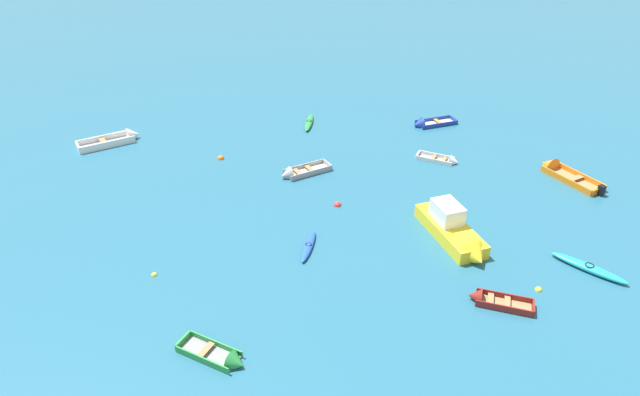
# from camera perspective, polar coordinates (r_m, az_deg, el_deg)

# --- Properties ---
(kayak_green_foreground_center) EXTENTS (0.57, 3.33, 0.32)m
(kayak_green_foreground_center) POSITION_cam_1_polar(r_m,az_deg,el_deg) (42.99, -1.17, 8.02)
(kayak_green_foreground_center) COLOR #288C3D
(kayak_green_foreground_center) RESTS_ON ground_plane
(rowboat_white_distant_center) EXTENTS (3.03, 1.83, 0.88)m
(rowboat_white_distant_center) POSITION_cam_1_polar(r_m,az_deg,el_deg) (38.00, 13.25, 3.88)
(rowboat_white_distant_center) COLOR gray
(rowboat_white_distant_center) RESTS_ON ground_plane
(rowboat_orange_far_right) EXTENTS (3.66, 4.35, 1.30)m
(rowboat_orange_far_right) POSITION_cam_1_polar(r_m,az_deg,el_deg) (38.85, 23.95, 2.62)
(rowboat_orange_far_right) COLOR #99754C
(rowboat_orange_far_right) RESTS_ON ground_plane
(rowboat_grey_cluster_inner) EXTENTS (3.49, 2.97, 1.05)m
(rowboat_grey_cluster_inner) POSITION_cam_1_polar(r_m,az_deg,el_deg) (35.33, -2.64, 2.62)
(rowboat_grey_cluster_inner) COLOR beige
(rowboat_grey_cluster_inner) RESTS_ON ground_plane
(kayak_turquoise_center) EXTENTS (3.42, 2.70, 0.36)m
(kayak_turquoise_center) POSITION_cam_1_polar(r_m,az_deg,el_deg) (30.16, 26.61, -6.63)
(kayak_turquoise_center) COLOR teal
(kayak_turquoise_center) RESTS_ON ground_plane
(rowboat_deep_blue_back_row_left) EXTENTS (3.76, 2.64, 1.13)m
(rowboat_deep_blue_back_row_left) POSITION_cam_1_polar(r_m,az_deg,el_deg) (43.45, 11.05, 7.69)
(rowboat_deep_blue_back_row_left) COLOR beige
(rowboat_deep_blue_back_row_left) RESTS_ON ground_plane
(rowboat_maroon_far_back) EXTENTS (3.02, 1.44, 0.85)m
(rowboat_maroon_far_back) POSITION_cam_1_polar(r_m,az_deg,el_deg) (26.41, 17.43, -10.25)
(rowboat_maroon_far_back) COLOR #99754C
(rowboat_maroon_far_back) RESTS_ON ground_plane
(kayak_blue_back_row_right) EXTENTS (0.71, 2.85, 0.27)m
(kayak_blue_back_row_right) POSITION_cam_1_polar(r_m,az_deg,el_deg) (28.54, -1.23, -5.12)
(kayak_blue_back_row_right) COLOR blue
(kayak_blue_back_row_right) RESTS_ON ground_plane
(motor_launch_yellow_midfield_left) EXTENTS (3.79, 5.72, 2.08)m
(motor_launch_yellow_midfield_left) POSITION_cam_1_polar(r_m,az_deg,el_deg) (29.77, 14.05, -3.45)
(motor_launch_yellow_midfield_left) COLOR yellow
(motor_launch_yellow_midfield_left) RESTS_ON ground_plane
(rowboat_green_near_camera) EXTENTS (3.21, 1.98, 0.93)m
(rowboat_green_near_camera) POSITION_cam_1_polar(r_m,az_deg,el_deg) (23.06, -10.08, -16.43)
(rowboat_green_near_camera) COLOR gray
(rowboat_green_near_camera) RESTS_ON ground_plane
(rowboat_white_outer_left) EXTENTS (4.30, 3.77, 1.27)m
(rowboat_white_outer_left) POSITION_cam_1_polar(r_m,az_deg,el_deg) (42.64, -20.30, 5.93)
(rowboat_white_outer_left) COLOR gray
(rowboat_white_outer_left) RESTS_ON ground_plane
(mooring_buoy_between_boats_right) EXTENTS (0.29, 0.29, 0.29)m
(mooring_buoy_between_boats_right) POSITION_cam_1_polar(r_m,az_deg,el_deg) (28.07, -17.16, -7.81)
(mooring_buoy_between_boats_right) COLOR yellow
(mooring_buoy_between_boats_right) RESTS_ON ground_plane
(mooring_buoy_trailing) EXTENTS (0.48, 0.48, 0.48)m
(mooring_buoy_trailing) POSITION_cam_1_polar(r_m,az_deg,el_deg) (38.19, -10.46, 4.12)
(mooring_buoy_trailing) COLOR orange
(mooring_buoy_trailing) RESTS_ON ground_plane
(mooring_buoy_between_boats_left) EXTENTS (0.46, 0.46, 0.46)m
(mooring_buoy_between_boats_left) POSITION_cam_1_polar(r_m,az_deg,el_deg) (32.19, 1.86, -0.78)
(mooring_buoy_between_boats_left) COLOR red
(mooring_buoy_between_boats_left) RESTS_ON ground_plane
(mooring_buoy_central) EXTENTS (0.33, 0.33, 0.33)m
(mooring_buoy_central) POSITION_cam_1_polar(r_m,az_deg,el_deg) (27.99, 22.15, -9.03)
(mooring_buoy_central) COLOR yellow
(mooring_buoy_central) RESTS_ON ground_plane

